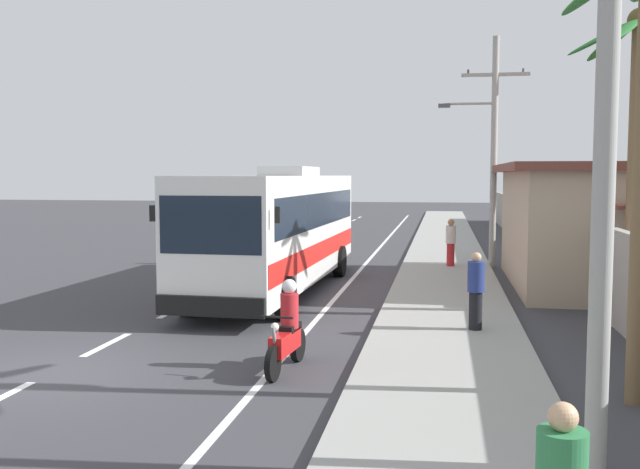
{
  "coord_description": "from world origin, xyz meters",
  "views": [
    {
      "loc": [
        6.67,
        -11.1,
        3.42
      ],
      "look_at": [
        3.16,
        9.25,
        1.7
      ],
      "focal_mm": 40.12,
      "sensor_mm": 36.0,
      "label": 1
    }
  ],
  "objects_px": {
    "coach_bus_foreground": "(278,226)",
    "motorcycle_beside_bus": "(287,333)",
    "pedestrian_midwalk": "(476,289)",
    "utility_pole_mid": "(492,145)",
    "pedestrian_far_walk": "(451,241)",
    "palm_second": "(637,106)",
    "utility_pole_nearest": "(607,100)"
  },
  "relations": [
    {
      "from": "pedestrian_far_walk",
      "to": "utility_pole_mid",
      "type": "xyz_separation_m",
      "value": [
        1.45,
        1.02,
        3.48
      ]
    },
    {
      "from": "palm_second",
      "to": "utility_pole_nearest",
      "type": "bearing_deg",
      "value": -105.6
    },
    {
      "from": "coach_bus_foreground",
      "to": "motorcycle_beside_bus",
      "type": "height_order",
      "value": "coach_bus_foreground"
    },
    {
      "from": "coach_bus_foreground",
      "to": "pedestrian_midwalk",
      "type": "distance_m",
      "value": 7.5
    },
    {
      "from": "pedestrian_far_walk",
      "to": "palm_second",
      "type": "bearing_deg",
      "value": 43.63
    },
    {
      "from": "coach_bus_foreground",
      "to": "pedestrian_far_walk",
      "type": "xyz_separation_m",
      "value": [
        5.05,
        5.71,
        -0.88
      ]
    },
    {
      "from": "coach_bus_foreground",
      "to": "utility_pole_nearest",
      "type": "xyz_separation_m",
      "value": [
        6.45,
        -12.29,
        2.3
      ]
    },
    {
      "from": "motorcycle_beside_bus",
      "to": "utility_pole_mid",
      "type": "distance_m",
      "value": 16.16
    },
    {
      "from": "motorcycle_beside_bus",
      "to": "palm_second",
      "type": "distance_m",
      "value": 10.18
    },
    {
      "from": "motorcycle_beside_bus",
      "to": "pedestrian_far_walk",
      "type": "relative_size",
      "value": 1.15
    },
    {
      "from": "pedestrian_far_walk",
      "to": "palm_second",
      "type": "height_order",
      "value": "palm_second"
    },
    {
      "from": "coach_bus_foreground",
      "to": "pedestrian_far_walk",
      "type": "distance_m",
      "value": 7.68
    },
    {
      "from": "utility_pole_nearest",
      "to": "palm_second",
      "type": "distance_m",
      "value": 10.21
    },
    {
      "from": "pedestrian_midwalk",
      "to": "utility_pole_mid",
      "type": "xyz_separation_m",
      "value": [
        1.03,
        11.78,
        3.51
      ]
    },
    {
      "from": "pedestrian_midwalk",
      "to": "palm_second",
      "type": "height_order",
      "value": "palm_second"
    },
    {
      "from": "pedestrian_midwalk",
      "to": "pedestrian_far_walk",
      "type": "relative_size",
      "value": 0.97
    },
    {
      "from": "motorcycle_beside_bus",
      "to": "pedestrian_midwalk",
      "type": "relative_size",
      "value": 1.19
    },
    {
      "from": "pedestrian_far_walk",
      "to": "utility_pole_nearest",
      "type": "xyz_separation_m",
      "value": [
        1.4,
        -18.01,
        3.19
      ]
    },
    {
      "from": "motorcycle_beside_bus",
      "to": "palm_second",
      "type": "height_order",
      "value": "palm_second"
    },
    {
      "from": "pedestrian_midwalk",
      "to": "coach_bus_foreground",
      "type": "bearing_deg",
      "value": 111.2
    },
    {
      "from": "pedestrian_midwalk",
      "to": "utility_pole_mid",
      "type": "height_order",
      "value": "utility_pole_mid"
    },
    {
      "from": "utility_pole_nearest",
      "to": "utility_pole_mid",
      "type": "height_order",
      "value": "utility_pole_mid"
    },
    {
      "from": "motorcycle_beside_bus",
      "to": "palm_second",
      "type": "xyz_separation_m",
      "value": [
        7.1,
        5.84,
        4.38
      ]
    },
    {
      "from": "motorcycle_beside_bus",
      "to": "pedestrian_far_walk",
      "type": "bearing_deg",
      "value": 78.1
    },
    {
      "from": "coach_bus_foreground",
      "to": "pedestrian_midwalk",
      "type": "height_order",
      "value": "coach_bus_foreground"
    },
    {
      "from": "motorcycle_beside_bus",
      "to": "utility_pole_nearest",
      "type": "bearing_deg",
      "value": -42.24
    },
    {
      "from": "motorcycle_beside_bus",
      "to": "coach_bus_foreground",
      "type": "bearing_deg",
      "value": 104.07
    },
    {
      "from": "pedestrian_far_walk",
      "to": "palm_second",
      "type": "relative_size",
      "value": 0.23
    },
    {
      "from": "coach_bus_foreground",
      "to": "motorcycle_beside_bus",
      "type": "distance_m",
      "value": 8.68
    },
    {
      "from": "coach_bus_foreground",
      "to": "utility_pole_mid",
      "type": "xyz_separation_m",
      "value": [
        6.5,
        6.73,
        2.6
      ]
    },
    {
      "from": "pedestrian_midwalk",
      "to": "utility_pole_nearest",
      "type": "distance_m",
      "value": 7.98
    },
    {
      "from": "utility_pole_nearest",
      "to": "utility_pole_mid",
      "type": "bearing_deg",
      "value": 89.86
    }
  ]
}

